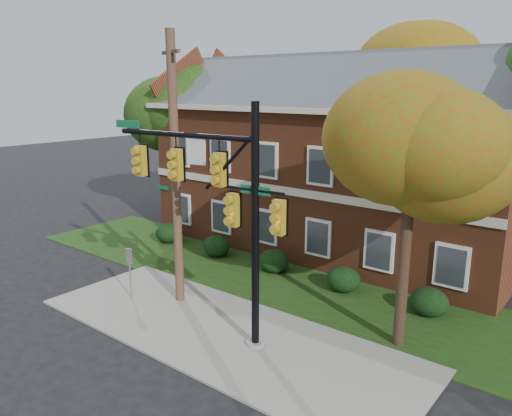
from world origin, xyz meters
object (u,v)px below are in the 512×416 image
Objects in this scene: hedge_far_left at (168,233)px; tree_far_rear at (425,74)px; apartment_building at (336,150)px; hedge_center at (274,261)px; hedge_far_right at (429,302)px; utility_pole at (175,171)px; tree_near_right at (419,139)px; hedge_left at (216,246)px; hedge_right at (343,279)px; sign_post at (130,265)px; traffic_signal at (218,196)px; tree_left_rear at (185,111)px.

tree_far_rear is at bearing 57.50° from hedge_far_left.
apartment_building is 13.43× the size of hedge_center.
utility_pole reaches higher than hedge_far_right.
tree_near_right is at bearing -48.23° from apartment_building.
hedge_right is at bearing 0.00° from hedge_left.
hedge_right is at bearing 142.72° from tree_near_right.
hedge_far_right is (14.00, 0.00, 0.00)m from hedge_far_left.
utility_pole reaches higher than hedge_right.
tree_near_right is 4.11× the size of sign_post.
hedge_far_left is 0.12× the size of tree_far_rear.
sign_post is (-1.62, -1.08, -3.69)m from utility_pole.
sign_post is at bearing -103.30° from apartment_building.
traffic_signal is (0.74, -18.90, -4.05)m from tree_far_rear.
hedge_left is 7.00m from hedge_right.
utility_pole is (-8.23, -1.93, -1.56)m from tree_near_right.
hedge_right is at bearing 180.00° from hedge_far_right.
hedge_left is (3.50, 0.00, 0.00)m from hedge_far_left.
tree_far_rear reaches higher than traffic_signal.
tree_near_right is (3.72, -2.83, 6.14)m from hedge_right.
hedge_center is 7.00m from hedge_far_right.
sign_post is (-9.85, -3.01, -5.25)m from tree_near_right.
tree_far_rear reaches higher than hedge_right.
traffic_signal is (-5.14, -2.97, -1.88)m from tree_near_right.
traffic_signal is 0.77× the size of utility_pole.
tree_near_right is (14.22, -2.83, 6.14)m from hedge_far_left.
traffic_signal is at bearing -130.25° from hedge_far_right.
hedge_far_left is 11.60m from traffic_signal.
utility_pole is (8.73, -8.90, -1.57)m from tree_left_rear.
hedge_far_left is at bearing -122.50° from tree_far_rear.
hedge_far_right is at bearing 0.00° from hedge_right.
hedge_far_right is (7.00, -5.25, -4.46)m from apartment_building.
hedge_center is at bearing -23.04° from tree_left_rear.
apartment_building is 11.95m from sign_post.
tree_left_rear is (-6.23, 4.14, 6.16)m from hedge_left.
tree_left_rear is (-9.73, 4.14, 6.16)m from hedge_center.
hedge_center is 1.00× the size of hedge_far_right.
sign_post is at bearing -101.82° from tree_far_rear.
tree_far_rear is (-5.66, 13.09, 8.32)m from hedge_far_right.
hedge_right is 3.50m from hedge_far_right.
utility_pole reaches higher than hedge_center.
apartment_building is 1.63× the size of tree_far_rear.
tree_left_rear reaches higher than hedge_center.
hedge_right is 7.72m from tree_near_right.
tree_near_right is 1.11× the size of traffic_signal.
hedge_far_right is 0.12× the size of tree_far_rear.
sign_post is (-9.62, -5.84, 0.89)m from hedge_far_right.
sign_post is (7.11, -9.98, -5.26)m from tree_left_rear.
apartment_building is 10.07m from utility_pole.
hedge_left is (-3.50, -5.25, -4.46)m from apartment_building.
tree_near_right is at bearing -69.73° from tree_far_rear.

